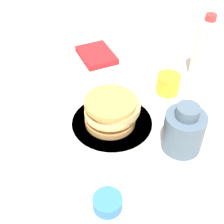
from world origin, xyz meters
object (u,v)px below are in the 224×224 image
at_px(pancake_stack, 112,111).
at_px(cream_jug, 184,130).
at_px(plate, 112,123).
at_px(juice_glass, 168,84).
at_px(water_bottle_near, 204,49).

relative_size(pancake_stack, cream_jug, 1.12).
height_order(plate, pancake_stack, pancake_stack).
xyz_separation_m(plate, juice_glass, (0.05, -0.21, 0.02)).
relative_size(pancake_stack, juice_glass, 2.07).
relative_size(plate, pancake_stack, 1.59).
bearing_deg(juice_glass, plate, 102.69).
distance_m(pancake_stack, cream_jug, 0.19).
height_order(plate, juice_glass, juice_glass).
height_order(juice_glass, cream_jug, cream_jug).
height_order(pancake_stack, water_bottle_near, water_bottle_near).
xyz_separation_m(plate, cream_jug, (-0.15, -0.12, 0.05)).
distance_m(juice_glass, water_bottle_near, 0.15).
distance_m(plate, juice_glass, 0.22).
xyz_separation_m(juice_glass, water_bottle_near, (0.02, -0.14, 0.07)).
distance_m(plate, water_bottle_near, 0.37).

